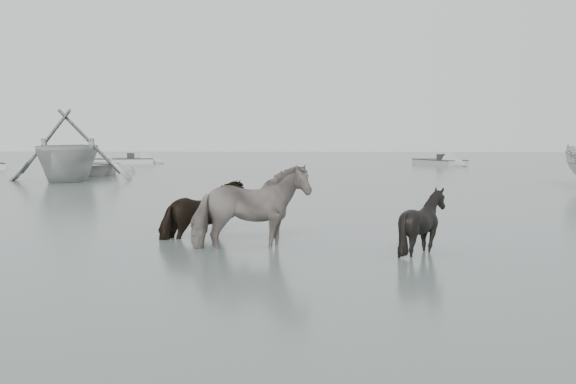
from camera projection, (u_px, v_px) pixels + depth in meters
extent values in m
plane|color=#56665E|center=(290.00, 249.00, 13.03)|extent=(140.00, 140.00, 0.00)
imported|color=black|center=(250.00, 200.00, 12.98)|extent=(2.28, 1.50, 1.77)
imported|color=black|center=(205.00, 199.00, 14.44)|extent=(1.78, 1.90, 1.53)
imported|color=black|center=(423.00, 215.00, 12.56)|extent=(1.40, 1.30, 1.33)
imported|color=silver|center=(93.00, 164.00, 36.24)|extent=(4.31, 5.65, 1.09)
imported|color=#AAACAA|center=(68.00, 144.00, 31.41)|extent=(6.13, 6.86, 3.27)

